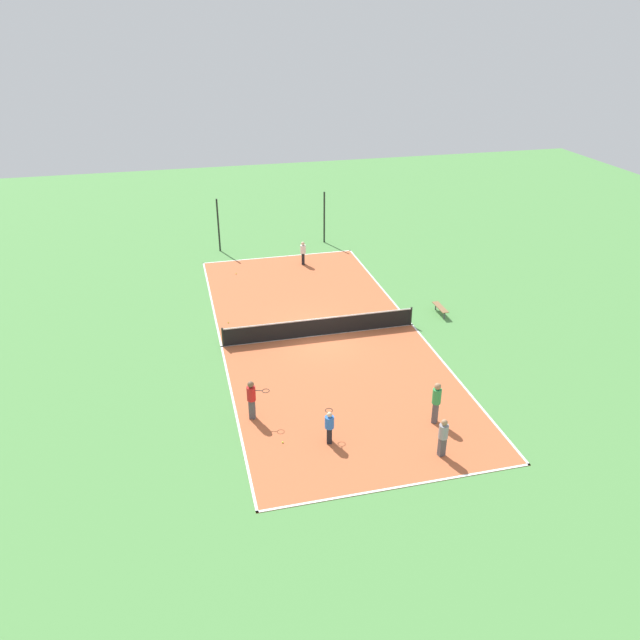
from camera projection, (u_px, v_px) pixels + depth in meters
ground_plane at (320, 336)px, 32.17m from camera, size 80.00×80.00×0.00m
court_surface at (320, 335)px, 32.17m from camera, size 10.23×23.61×0.02m
tennis_net at (320, 326)px, 31.93m from camera, size 10.03×0.10×1.03m
bench at (440, 308)px, 34.25m from camera, size 0.36×1.48×0.45m
player_baseline_gray at (443, 435)px, 23.11m from camera, size 0.42×0.42×1.62m
player_coach_red at (252, 397)px, 25.20m from camera, size 0.99×0.59×1.76m
player_near_blue at (329, 425)px, 23.88m from camera, size 0.53×0.98×1.40m
player_near_white at (303, 252)px, 40.72m from camera, size 0.43×0.43×1.56m
player_far_green at (436, 400)px, 24.93m from camera, size 0.51×0.51×1.85m
tennis_ball_far_baseline at (228, 323)px, 33.38m from camera, size 0.07×0.07×0.07m
tennis_ball_right_alley at (283, 442)px, 24.16m from camera, size 0.07×0.07×0.07m
tennis_ball_midcourt at (236, 274)px, 39.56m from camera, size 0.07×0.07×0.07m
fence_post_back_left at (218, 225)px, 42.63m from camera, size 0.12×0.12×3.69m
fence_post_back_right at (324, 218)px, 44.24m from camera, size 0.12×0.12×3.69m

